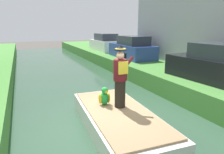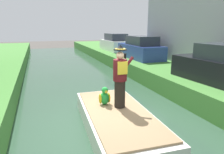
{
  "view_description": "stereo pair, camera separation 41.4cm",
  "coord_description": "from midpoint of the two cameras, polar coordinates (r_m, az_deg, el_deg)",
  "views": [
    {
      "loc": [
        -2.41,
        -5.38,
        3.08
      ],
      "look_at": [
        -0.02,
        0.01,
        1.61
      ],
      "focal_mm": 32.98,
      "sensor_mm": 36.0,
      "label": 1
    },
    {
      "loc": [
        -2.02,
        -5.54,
        3.08
      ],
      "look_at": [
        -0.02,
        0.01,
        1.61
      ],
      "focal_mm": 32.98,
      "sensor_mm": 36.0,
      "label": 2
    }
  ],
  "objects": [
    {
      "name": "ground_plane",
      "position": [
        6.65,
        1.99,
        -13.62
      ],
      "size": [
        80.0,
        80.0,
        0.0
      ],
      "primitive_type": "plane",
      "color": "#4C4742"
    },
    {
      "name": "boat",
      "position": [
        6.11,
        3.55,
        -12.02
      ],
      "size": [
        2.05,
        4.3,
        0.61
      ],
      "color": "silver",
      "rests_on": "canal_water"
    },
    {
      "name": "parked_car_blue",
      "position": [
        14.36,
        8.74,
        7.73
      ],
      "size": [
        1.71,
        4.01,
        1.5
      ],
      "color": "#2D4293",
      "rests_on": "grass_bank_far"
    },
    {
      "name": "parrot_plush",
      "position": [
        6.35,
        -0.2,
        -5.54
      ],
      "size": [
        0.36,
        0.35,
        0.57
      ],
      "color": "green",
      "rests_on": "boat"
    },
    {
      "name": "person_pirate",
      "position": [
        5.97,
        4.26,
        -0.03
      ],
      "size": [
        0.61,
        0.42,
        1.85
      ],
      "rotation": [
        0.0,
        0.0,
        -0.05
      ],
      "color": "black",
      "rests_on": "boat"
    },
    {
      "name": "canal_water",
      "position": [
        6.62,
        1.99,
        -13.24
      ],
      "size": [
        5.86,
        48.0,
        0.1
      ],
      "primitive_type": "cube",
      "color": "#33513D",
      "rests_on": "ground"
    },
    {
      "name": "parked_car_white",
      "position": [
        18.82,
        1.5,
        9.33
      ],
      "size": [
        1.71,
        4.01,
        1.5
      ],
      "color": "white",
      "rests_on": "grass_bank_far"
    }
  ]
}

